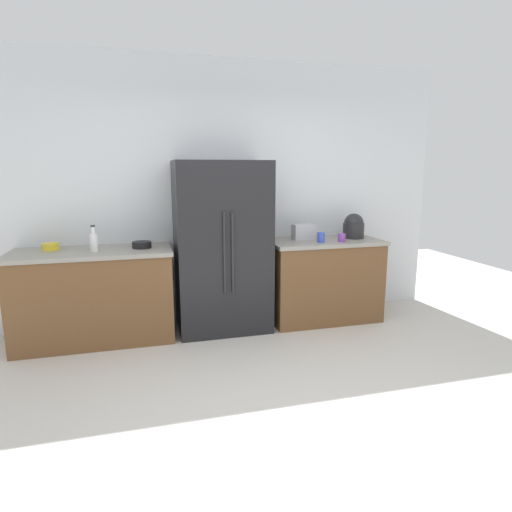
{
  "coord_description": "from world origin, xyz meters",
  "views": [
    {
      "loc": [
        -0.9,
        -2.68,
        1.67
      ],
      "look_at": [
        -0.04,
        0.48,
        1.0
      ],
      "focal_mm": 29.85,
      "sensor_mm": 36.0,
      "label": 1
    }
  ],
  "objects": [
    {
      "name": "toaster",
      "position": [
        0.83,
        1.69,
        0.99
      ],
      "size": [
        0.23,
        0.14,
        0.17
      ],
      "primitive_type": "cube",
      "color": "silver",
      "rests_on": "counter_right"
    },
    {
      "name": "bowl_a",
      "position": [
        -0.91,
        1.61,
        0.94
      ],
      "size": [
        0.19,
        0.19,
        0.06
      ],
      "primitive_type": "cylinder",
      "color": "black",
      "rests_on": "counter_left"
    },
    {
      "name": "counter_left",
      "position": [
        -1.38,
        1.6,
        0.46
      ],
      "size": [
        1.5,
        0.67,
        0.91
      ],
      "color": "brown",
      "rests_on": "ground_plane"
    },
    {
      "name": "counter_right",
      "position": [
        1.04,
        1.6,
        0.46
      ],
      "size": [
        1.24,
        0.67,
        0.91
      ],
      "color": "brown",
      "rests_on": "ground_plane"
    },
    {
      "name": "cup_b",
      "position": [
        1.17,
        1.43,
        0.95
      ],
      "size": [
        0.08,
        0.08,
        0.09
      ],
      "primitive_type": "cylinder",
      "color": "purple",
      "rests_on": "counter_right"
    },
    {
      "name": "rice_cooker",
      "position": [
        1.42,
        1.63,
        1.04
      ],
      "size": [
        0.24,
        0.24,
        0.28
      ],
      "color": "#262628",
      "rests_on": "counter_right"
    },
    {
      "name": "bowl_b",
      "position": [
        -1.76,
        1.72,
        0.94
      ],
      "size": [
        0.16,
        0.16,
        0.07
      ],
      "primitive_type": "cylinder",
      "color": "yellow",
      "rests_on": "counter_left"
    },
    {
      "name": "refrigerator",
      "position": [
        -0.1,
        1.6,
        0.88
      ],
      "size": [
        0.95,
        0.66,
        1.76
      ],
      "color": "black",
      "rests_on": "ground_plane"
    },
    {
      "name": "kitchen_back_panel",
      "position": [
        0.0,
        1.98,
        1.41
      ],
      "size": [
        5.02,
        0.1,
        2.82
      ],
      "primitive_type": "cube",
      "color": "silver",
      "rests_on": "ground_plane"
    },
    {
      "name": "bottle_a",
      "position": [
        -1.34,
        1.53,
        1.01
      ],
      "size": [
        0.07,
        0.07,
        0.25
      ],
      "color": "white",
      "rests_on": "counter_left"
    },
    {
      "name": "cup_a",
      "position": [
        0.94,
        1.45,
        0.97
      ],
      "size": [
        0.08,
        0.08,
        0.11
      ],
      "primitive_type": "cylinder",
      "color": "blue",
      "rests_on": "counter_right"
    },
    {
      "name": "ground_plane",
      "position": [
        0.0,
        0.0,
        0.0
      ],
      "size": [
        10.04,
        10.04,
        0.0
      ],
      "primitive_type": "plane",
      "color": "beige"
    }
  ]
}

